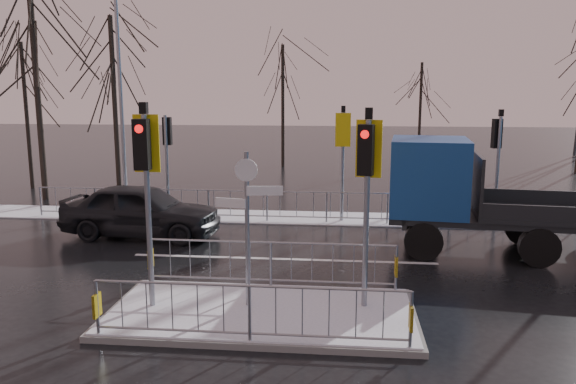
# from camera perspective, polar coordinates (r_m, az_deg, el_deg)

# --- Properties ---
(ground) EXTENTS (120.00, 120.00, 0.00)m
(ground) POSITION_cam_1_polar(r_m,az_deg,el_deg) (11.27, -2.69, -12.51)
(ground) COLOR black
(ground) RESTS_ON ground
(snow_verge) EXTENTS (30.00, 2.00, 0.04)m
(snow_verge) POSITION_cam_1_polar(r_m,az_deg,el_deg) (19.43, 1.03, -2.63)
(snow_verge) COLOR white
(snow_verge) RESTS_ON ground
(lane_markings) EXTENTS (8.00, 11.38, 0.01)m
(lane_markings) POSITION_cam_1_polar(r_m,az_deg,el_deg) (10.97, -2.95, -13.16)
(lane_markings) COLOR silver
(lane_markings) RESTS_ON ground
(traffic_island) EXTENTS (6.00, 3.04, 4.15)m
(traffic_island) POSITION_cam_1_polar(r_m,az_deg,el_deg) (11.14, -2.76, -10.63)
(traffic_island) COLOR slate
(traffic_island) RESTS_ON ground
(far_kerb_fixtures) EXTENTS (18.00, 0.65, 3.83)m
(far_kerb_fixtures) POSITION_cam_1_polar(r_m,az_deg,el_deg) (18.71, 1.80, -0.01)
(far_kerb_fixtures) COLOR gray
(far_kerb_fixtures) RESTS_ON ground
(car_far_lane) EXTENTS (4.85, 2.21, 1.61)m
(car_far_lane) POSITION_cam_1_polar(r_m,az_deg,el_deg) (17.46, -14.69, -1.80)
(car_far_lane) COLOR black
(car_far_lane) RESTS_ON ground
(flatbed_truck) EXTENTS (6.86, 3.12, 3.08)m
(flatbed_truck) POSITION_cam_1_polar(r_m,az_deg,el_deg) (15.92, 17.46, -0.05)
(flatbed_truck) COLOR black
(flatbed_truck) RESTS_ON ground
(tree_near_a) EXTENTS (4.75, 4.75, 8.97)m
(tree_near_a) POSITION_cam_1_polar(r_m,az_deg,el_deg) (24.52, -24.43, 13.49)
(tree_near_a) COLOR black
(tree_near_a) RESTS_ON ground
(tree_near_b) EXTENTS (4.00, 4.00, 7.55)m
(tree_near_b) POSITION_cam_1_polar(r_m,az_deg,el_deg) (24.71, -17.36, 11.65)
(tree_near_b) COLOR black
(tree_near_b) RESTS_ON ground
(tree_near_c) EXTENTS (3.50, 3.50, 6.61)m
(tree_near_c) POSITION_cam_1_polar(r_m,az_deg,el_deg) (27.62, -25.21, 9.62)
(tree_near_c) COLOR black
(tree_near_c) RESTS_ON ground
(tree_far_a) EXTENTS (3.75, 3.75, 7.08)m
(tree_far_a) POSITION_cam_1_polar(r_m,az_deg,el_deg) (32.47, -0.53, 11.11)
(tree_far_a) COLOR black
(tree_far_a) RESTS_ON ground
(tree_far_b) EXTENTS (3.25, 3.25, 6.14)m
(tree_far_b) POSITION_cam_1_polar(r_m,az_deg,el_deg) (34.56, 13.35, 9.72)
(tree_far_b) COLOR black
(tree_far_b) RESTS_ON ground
(street_lamp_left) EXTENTS (1.25, 0.18, 8.20)m
(street_lamp_left) POSITION_cam_1_polar(r_m,az_deg,el_deg) (21.33, -16.50, 10.22)
(street_lamp_left) COLOR gray
(street_lamp_left) RESTS_ON ground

